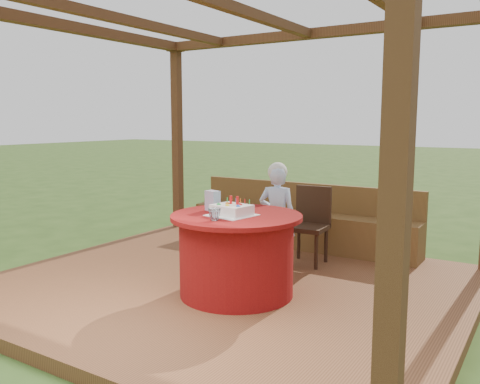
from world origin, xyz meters
name	(u,v)px	position (x,y,z in m)	size (l,w,h in m)	color
ground	(227,294)	(0.00, 0.00, 0.00)	(60.00, 60.00, 0.00)	#2C4918
deck	(227,288)	(0.00, 0.00, 0.06)	(4.50, 4.00, 0.12)	brown
pergola	(226,47)	(0.00, 0.00, 2.41)	(4.50, 4.00, 2.72)	brown
bench	(301,226)	(0.00, 1.72, 0.38)	(3.00, 0.42, 0.80)	brown
table	(236,254)	(0.27, -0.25, 0.50)	(1.20, 1.20, 0.75)	maroon
chair	(310,221)	(0.40, 1.10, 0.59)	(0.44, 0.44, 0.86)	#311C0F
elderly_woman	(277,214)	(0.17, 0.74, 0.71)	(0.46, 0.36, 1.16)	#A8CAF9
birthday_cake	(232,210)	(0.26, -0.31, 0.93)	(0.42, 0.42, 0.17)	white
gift_bag	(213,201)	(-0.02, -0.20, 0.97)	(0.13, 0.09, 0.19)	#CA83AC
drinking_glass	(214,214)	(0.26, -0.58, 0.93)	(0.11, 0.11, 0.10)	white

